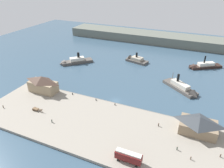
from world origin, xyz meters
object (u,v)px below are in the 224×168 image
(street_tram, at_px, (129,156))
(pedestrian_near_east_shed, at_px, (3,107))
(pedestrian_by_tram, at_px, (220,156))
(mooring_post_east, at_px, (96,100))
(ferry_shed_east_terminal, at_px, (43,84))
(mooring_post_center_west, at_px, (115,104))
(pedestrian_near_west_shed, at_px, (52,121))
(horse_cart, at_px, (37,109))
(mooring_post_west, at_px, (72,94))
(ferry_approaching_west, at_px, (134,60))
(pedestrian_at_waters_edge, at_px, (177,148))
(ferry_moored_west, at_px, (202,66))
(ferry_approaching_east, at_px, (184,89))
(pedestrian_walking_west, at_px, (159,125))
(ferry_shed_customs_shed, at_px, (199,124))
(pedestrian_walking_east, at_px, (191,158))
(ferry_departing_north, at_px, (74,62))

(street_tram, bearing_deg, pedestrian_near_east_shed, 174.68)
(pedestrian_by_tram, height_order, mooring_post_east, pedestrian_by_tram)
(ferry_shed_east_terminal, bearing_deg, mooring_post_center_west, 4.58)
(mooring_post_east, bearing_deg, pedestrian_near_west_shed, -112.38)
(horse_cart, bearing_deg, street_tram, -12.34)
(mooring_post_west, relative_size, mooring_post_east, 1.00)
(mooring_post_center_west, relative_size, ferry_approaching_west, 0.05)
(pedestrian_at_waters_edge, bearing_deg, horse_cart, -178.90)
(horse_cart, xyz_separation_m, pedestrian_by_tram, (78.27, 3.88, -0.21))
(pedestrian_by_tram, bearing_deg, mooring_post_west, 167.93)
(pedestrian_at_waters_edge, distance_m, ferry_moored_west, 85.87)
(pedestrian_near_west_shed, height_order, ferry_approaching_east, ferry_approaching_east)
(pedestrian_walking_west, distance_m, mooring_post_west, 48.27)
(ferry_shed_east_terminal, relative_size, ferry_approaching_east, 0.70)
(ferry_shed_east_terminal, height_order, ferry_approaching_east, ferry_shed_east_terminal)
(ferry_shed_customs_shed, relative_size, pedestrian_walking_east, 9.22)
(ferry_shed_east_terminal, bearing_deg, mooring_post_east, 6.19)
(pedestrian_near_west_shed, bearing_deg, ferry_shed_east_terminal, 136.33)
(pedestrian_near_west_shed, height_order, ferry_moored_west, ferry_moored_west)
(pedestrian_walking_west, distance_m, ferry_departing_north, 85.92)
(ferry_shed_customs_shed, height_order, mooring_post_east, ferry_shed_customs_shed)
(pedestrian_by_tram, xyz_separation_m, ferry_approaching_east, (-17.41, 44.71, -0.56))
(pedestrian_by_tram, bearing_deg, pedestrian_walking_west, 161.54)
(mooring_post_west, xyz_separation_m, ferry_moored_west, (61.82, 67.82, -0.31))
(pedestrian_walking_east, relative_size, mooring_post_center_west, 1.75)
(pedestrian_walking_west, xyz_separation_m, mooring_post_center_west, (-23.02, 7.23, -0.32))
(pedestrian_at_waters_edge, bearing_deg, pedestrian_walking_east, -27.87)
(mooring_post_center_west, bearing_deg, ferry_shed_east_terminal, -175.42)
(ferry_shed_customs_shed, xyz_separation_m, ferry_approaching_east, (-8.97, 33.99, -3.63))
(pedestrian_walking_west, relative_size, mooring_post_center_west, 1.87)
(ferry_departing_north, xyz_separation_m, ferry_approaching_east, (78.48, -9.63, -0.16))
(mooring_post_east, distance_m, ferry_approaching_east, 49.50)
(mooring_post_center_west, bearing_deg, ferry_departing_north, 141.46)
(ferry_shed_east_terminal, distance_m, street_tram, 64.07)
(pedestrian_by_tram, relative_size, ferry_moored_west, 0.07)
(ferry_shed_east_terminal, height_order, pedestrian_by_tram, ferry_shed_east_terminal)
(street_tram, xyz_separation_m, ferry_departing_north, (-66.72, 68.96, -2.12))
(ferry_shed_customs_shed, height_order, horse_cart, ferry_shed_customs_shed)
(pedestrian_walking_east, distance_m, ferry_approaching_west, 93.85)
(pedestrian_near_west_shed, distance_m, ferry_approaching_east, 72.17)
(ferry_shed_east_terminal, relative_size, pedestrian_at_waters_edge, 9.26)
(ferry_approaching_west, distance_m, ferry_departing_north, 44.98)
(ferry_approaching_east, bearing_deg, pedestrian_walking_west, -99.56)
(ferry_shed_east_terminal, bearing_deg, street_tram, -24.40)
(pedestrian_walking_east, xyz_separation_m, ferry_moored_west, (0.00, 88.36, -0.58))
(mooring_post_center_west, xyz_separation_m, ferry_departing_north, (-49.26, 39.24, -0.14))
(pedestrian_near_east_shed, bearing_deg, ferry_approaching_west, 65.41)
(ferry_shed_east_terminal, xyz_separation_m, pedestrian_near_west_shed, (20.84, -19.89, -3.86))
(pedestrian_walking_west, bearing_deg, mooring_post_west, 171.22)
(ferry_shed_customs_shed, height_order, street_tram, ferry_shed_customs_shed)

